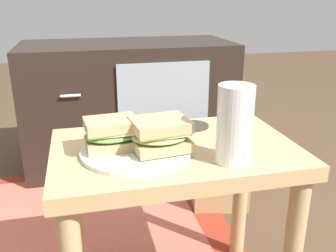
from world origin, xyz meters
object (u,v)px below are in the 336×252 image
object	(u,v)px
sandwich_back	(160,134)
beer_glass	(235,125)
plate	(136,150)
paper_bag	(220,169)
tv_cabinet	(130,104)
sandwich_front	(112,133)
coaster	(193,126)

from	to	relation	value
sandwich_back	beer_glass	size ratio (longest dim) A/B	0.86
plate	sandwich_back	bearing A→B (deg)	-20.36
beer_glass	paper_bag	size ratio (longest dim) A/B	0.54
tv_cabinet	sandwich_front	world-z (taller)	tv_cabinet
sandwich_front	paper_bag	world-z (taller)	sandwich_front
paper_bag	sandwich_front	bearing A→B (deg)	-134.44
tv_cabinet	sandwich_front	distance (m)	0.98
plate	beer_glass	size ratio (longest dim) A/B	1.50
paper_bag	tv_cabinet	bearing A→B (deg)	119.24
tv_cabinet	plate	distance (m)	0.99
paper_bag	sandwich_back	bearing A→B (deg)	-124.90
beer_glass	plate	bearing A→B (deg)	153.85
sandwich_front	beer_glass	size ratio (longest dim) A/B	0.77
plate	sandwich_front	world-z (taller)	sandwich_front
sandwich_back	beer_glass	xyz separation A→B (m)	(0.14, -0.07, 0.03)
plate	sandwich_front	xyz separation A→B (m)	(-0.05, 0.02, 0.04)
sandwich_front	beer_glass	bearing A→B (deg)	-24.97
sandwich_back	sandwich_front	bearing A→B (deg)	159.64
sandwich_back	paper_bag	bearing A→B (deg)	55.10
plate	paper_bag	distance (m)	0.69
sandwich_front	coaster	distance (m)	0.25
sandwich_front	beer_glass	xyz separation A→B (m)	(0.24, -0.11, 0.04)
sandwich_back	paper_bag	xyz separation A→B (m)	(0.34, 0.49, -0.36)
coaster	paper_bag	world-z (taller)	coaster
sandwich_back	paper_bag	distance (m)	0.69
tv_cabinet	plate	bearing A→B (deg)	-96.76
sandwich_front	sandwich_back	size ratio (longest dim) A/B	0.90
tv_cabinet	sandwich_back	world-z (taller)	tv_cabinet
paper_bag	beer_glass	bearing A→B (deg)	-109.84
tv_cabinet	beer_glass	world-z (taller)	beer_glass
sandwich_back	coaster	distance (m)	0.20
tv_cabinet	paper_bag	bearing A→B (deg)	-60.76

